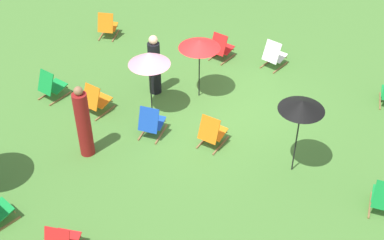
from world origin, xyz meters
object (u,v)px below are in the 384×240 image
object	(u,v)px
umbrella_2	(302,105)
umbrella_3	(199,44)
umbrella_1	(149,58)
person_0	(154,66)
deckchair_12	(51,86)
deckchair_5	(274,55)
deckchair_2	(151,122)
person_1	(83,123)
deckchair_1	(96,100)
deckchair_10	(221,48)
deckchair_4	(107,26)
deckchair_11	(212,132)

from	to	relation	value
umbrella_2	umbrella_3	size ratio (longest dim) A/B	1.12
umbrella_1	person_0	distance (m)	1.20
deckchair_12	umbrella_1	size ratio (longest dim) A/B	0.48
deckchair_5	person_0	bearing A→B (deg)	60.55
umbrella_1	umbrella_2	world-z (taller)	umbrella_2
umbrella_2	umbrella_3	xyz separation A→B (m)	(3.08, -1.71, -0.21)
deckchair_2	person_0	size ratio (longest dim) A/B	0.49
umbrella_3	person_1	distance (m)	3.54
deckchair_1	deckchair_5	xyz separation A→B (m)	(-3.37, -4.00, 0.00)
deckchair_10	umbrella_1	distance (m)	3.43
deckchair_5	deckchair_12	xyz separation A→B (m)	(4.78, 3.96, 0.00)
deckchair_12	umbrella_2	distance (m)	6.69
deckchair_1	person_1	world-z (taller)	person_1
deckchair_1	deckchair_4	xyz separation A→B (m)	(1.87, -3.46, 0.00)
umbrella_2	deckchair_11	bearing A→B (deg)	-0.65
umbrella_1	person_1	bearing A→B (deg)	73.74
umbrella_2	deckchair_10	bearing A→B (deg)	-48.37
deckchair_10	deckchair_12	bearing A→B (deg)	60.25
deckchair_10	person_1	size ratio (longest dim) A/B	0.45
umbrella_3	deckchair_5	bearing A→B (deg)	-120.63
deckchair_4	umbrella_3	distance (m)	4.43
deckchair_11	person_0	world-z (taller)	person_0
deckchair_10	deckchair_11	xyz separation A→B (m)	(-1.31, 3.67, 0.00)
deckchair_1	person_0	world-z (taller)	person_0
umbrella_1	person_1	distance (m)	2.22
deckchair_4	umbrella_3	world-z (taller)	umbrella_3
umbrella_2	umbrella_3	world-z (taller)	umbrella_2
deckchair_1	umbrella_1	size ratio (longest dim) A/B	0.48
person_0	deckchair_12	bearing A→B (deg)	-132.62
deckchair_1	deckchair_5	size ratio (longest dim) A/B	0.98
umbrella_2	person_1	distance (m)	4.78
deckchair_10	person_1	xyz separation A→B (m)	(1.17, 5.17, 0.50)
deckchair_10	person_1	world-z (taller)	person_1
deckchair_1	umbrella_3	distance (m)	2.96
deckchair_2	deckchair_10	bearing A→B (deg)	-98.60
deckchair_2	person_0	world-z (taller)	person_0
deckchair_5	umbrella_2	world-z (taller)	umbrella_2
deckchair_12	deckchair_2	bearing A→B (deg)	-173.68
deckchair_10	deckchair_4	bearing A→B (deg)	16.02
deckchair_5	person_1	xyz separation A→B (m)	(2.69, 5.42, 0.50)
umbrella_1	person_1	xyz separation A→B (m)	(0.59, 2.02, -0.72)
deckchair_2	umbrella_3	size ratio (longest dim) A/B	0.49
deckchair_5	deckchair_12	world-z (taller)	same
deckchair_1	deckchair_10	world-z (taller)	same
deckchair_12	deckchair_1	bearing A→B (deg)	-170.83
deckchair_1	person_1	distance (m)	1.65
deckchair_4	umbrella_3	xyz separation A→B (m)	(-3.91, 1.69, 1.20)
deckchair_4	person_1	world-z (taller)	person_1
deckchair_10	umbrella_1	bearing A→B (deg)	91.12
deckchair_12	person_1	distance (m)	2.60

